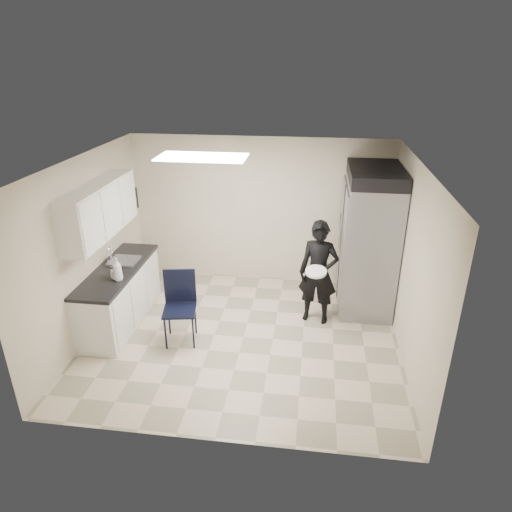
# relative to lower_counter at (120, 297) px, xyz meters

# --- Properties ---
(floor) EXTENTS (4.50, 4.50, 0.00)m
(floor) POSITION_rel_lower_counter_xyz_m (1.95, -0.20, -0.43)
(floor) COLOR #C1B098
(floor) RESTS_ON ground
(ceiling) EXTENTS (4.50, 4.50, 0.00)m
(ceiling) POSITION_rel_lower_counter_xyz_m (1.95, -0.20, 2.17)
(ceiling) COLOR white
(ceiling) RESTS_ON back_wall
(back_wall) EXTENTS (4.50, 0.00, 4.50)m
(back_wall) POSITION_rel_lower_counter_xyz_m (1.95, 1.80, 0.87)
(back_wall) COLOR beige
(back_wall) RESTS_ON floor
(left_wall) EXTENTS (0.00, 4.00, 4.00)m
(left_wall) POSITION_rel_lower_counter_xyz_m (-0.30, -0.20, 0.87)
(left_wall) COLOR beige
(left_wall) RESTS_ON floor
(right_wall) EXTENTS (0.00, 4.00, 4.00)m
(right_wall) POSITION_rel_lower_counter_xyz_m (4.20, -0.20, 0.87)
(right_wall) COLOR beige
(right_wall) RESTS_ON floor
(ceiling_panel) EXTENTS (1.20, 0.60, 0.02)m
(ceiling_panel) POSITION_rel_lower_counter_xyz_m (1.35, 0.20, 2.14)
(ceiling_panel) COLOR white
(ceiling_panel) RESTS_ON ceiling
(lower_counter) EXTENTS (0.60, 1.90, 0.86)m
(lower_counter) POSITION_rel_lower_counter_xyz_m (0.00, 0.00, 0.00)
(lower_counter) COLOR silver
(lower_counter) RESTS_ON floor
(countertop) EXTENTS (0.64, 1.95, 0.05)m
(countertop) POSITION_rel_lower_counter_xyz_m (0.00, 0.00, 0.46)
(countertop) COLOR black
(countertop) RESTS_ON lower_counter
(sink) EXTENTS (0.42, 0.40, 0.14)m
(sink) POSITION_rel_lower_counter_xyz_m (0.02, 0.25, 0.44)
(sink) COLOR gray
(sink) RESTS_ON countertop
(faucet) EXTENTS (0.02, 0.02, 0.24)m
(faucet) POSITION_rel_lower_counter_xyz_m (-0.18, 0.25, 0.59)
(faucet) COLOR silver
(faucet) RESTS_ON countertop
(upper_cabinets) EXTENTS (0.35, 1.80, 0.75)m
(upper_cabinets) POSITION_rel_lower_counter_xyz_m (-0.13, 0.00, 1.40)
(upper_cabinets) COLOR silver
(upper_cabinets) RESTS_ON left_wall
(towel_dispenser) EXTENTS (0.22, 0.30, 0.35)m
(towel_dispenser) POSITION_rel_lower_counter_xyz_m (-0.19, 1.15, 1.19)
(towel_dispenser) COLOR black
(towel_dispenser) RESTS_ON left_wall
(notice_sticker_left) EXTENTS (0.00, 0.12, 0.07)m
(notice_sticker_left) POSITION_rel_lower_counter_xyz_m (-0.29, -0.10, 0.79)
(notice_sticker_left) COLOR yellow
(notice_sticker_left) RESTS_ON left_wall
(notice_sticker_right) EXTENTS (0.00, 0.12, 0.07)m
(notice_sticker_right) POSITION_rel_lower_counter_xyz_m (-0.29, 0.10, 0.75)
(notice_sticker_right) COLOR yellow
(notice_sticker_right) RESTS_ON left_wall
(commercial_fridge) EXTENTS (0.80, 1.35, 2.10)m
(commercial_fridge) POSITION_rel_lower_counter_xyz_m (3.78, 1.07, 0.62)
(commercial_fridge) COLOR gray
(commercial_fridge) RESTS_ON floor
(fridge_compressor) EXTENTS (0.80, 1.35, 0.20)m
(fridge_compressor) POSITION_rel_lower_counter_xyz_m (3.78, 1.07, 1.77)
(fridge_compressor) COLOR black
(fridge_compressor) RESTS_ON commercial_fridge
(folding_chair) EXTENTS (0.53, 0.53, 1.03)m
(folding_chair) POSITION_rel_lower_counter_xyz_m (1.07, -0.41, 0.08)
(folding_chair) COLOR black
(folding_chair) RESTS_ON floor
(man_tuxedo) EXTENTS (0.66, 0.49, 1.63)m
(man_tuxedo) POSITION_rel_lower_counter_xyz_m (3.01, 0.45, 0.39)
(man_tuxedo) COLOR black
(man_tuxedo) RESTS_ON floor
(bucket_lid) EXTENTS (0.36, 0.36, 0.04)m
(bucket_lid) POSITION_rel_lower_counter_xyz_m (2.97, 0.20, 0.52)
(bucket_lid) COLOR white
(bucket_lid) RESTS_ON man_tuxedo
(soap_bottle_a) EXTENTS (0.18, 0.18, 0.34)m
(soap_bottle_a) POSITION_rel_lower_counter_xyz_m (0.19, -0.35, 0.65)
(soap_bottle_a) COLOR silver
(soap_bottle_a) RESTS_ON countertop
(soap_bottle_b) EXTENTS (0.12, 0.12, 0.19)m
(soap_bottle_b) POSITION_rel_lower_counter_xyz_m (0.11, -0.30, 0.58)
(soap_bottle_b) COLOR silver
(soap_bottle_b) RESTS_ON countertop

